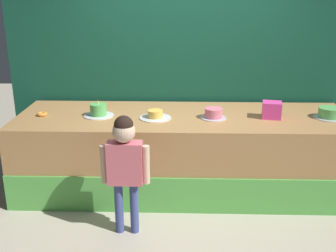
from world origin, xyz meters
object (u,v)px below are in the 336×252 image
object	(u,v)px
cake_center_left	(155,115)
cake_far_left	(98,111)
cake_far_right	(330,113)
cake_center_right	(213,114)
pink_box	(272,110)
donut	(42,114)
child_figure	(125,159)

from	to	relation	value
cake_center_left	cake_far_left	bearing A→B (deg)	173.93
cake_far_left	cake_far_right	size ratio (longest dim) A/B	1.00
cake_center_left	cake_center_right	bearing A→B (deg)	1.93
cake_center_right	cake_far_right	world-z (taller)	cake_far_right
pink_box	cake_center_left	bearing A→B (deg)	-177.70
pink_box	donut	size ratio (longest dim) A/B	1.75
pink_box	cake_far_left	world-z (taller)	cake_far_left
donut	cake_center_left	distance (m)	1.27
child_figure	cake_far_left	size ratio (longest dim) A/B	3.51
donut	cake_center_left	xyz separation A→B (m)	(1.27, -0.06, 0.02)
cake_center_left	cake_center_right	distance (m)	0.64
donut	cake_center_left	bearing A→B (deg)	-2.58
donut	cake_center_right	bearing A→B (deg)	-1.08
cake_center_right	cake_far_left	bearing A→B (deg)	177.92
cake_far_left	cake_center_left	size ratio (longest dim) A/B	0.97
pink_box	cake_center_left	world-z (taller)	pink_box
pink_box	donut	bearing A→B (deg)	179.86
cake_center_left	cake_far_right	xyz separation A→B (m)	(1.91, 0.07, 0.02)
cake_center_right	cake_far_right	xyz separation A→B (m)	(1.27, 0.05, 0.00)
donut	cake_far_left	bearing A→B (deg)	0.93
child_figure	cake_far_right	world-z (taller)	child_figure
cake_far_right	cake_center_left	bearing A→B (deg)	-177.95
child_figure	cake_far_left	bearing A→B (deg)	114.23
cake_far_right	child_figure	bearing A→B (deg)	-157.04
child_figure	cake_center_left	bearing A→B (deg)	74.72
pink_box	cake_far_right	size ratio (longest dim) A/B	0.60
pink_box	cake_center_right	bearing A→B (deg)	-177.33
child_figure	donut	distance (m)	1.38
cake_far_left	child_figure	bearing A→B (deg)	-65.77
donut	cake_far_left	size ratio (longest dim) A/B	0.34
donut	cake_center_left	size ratio (longest dim) A/B	0.33
cake_far_left	cake_center_right	bearing A→B (deg)	-2.08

